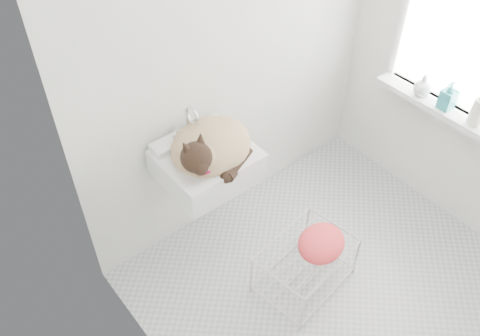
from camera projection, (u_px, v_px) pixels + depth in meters
floor at (334, 286)px, 3.26m from camera, size 2.20×2.00×0.02m
back_wall at (235, 48)px, 2.97m from camera, size 2.20×0.02×2.50m
left_wall at (169, 254)px, 1.90m from camera, size 0.02×2.00×2.50m
window_glass at (470, 28)px, 2.94m from camera, size 0.01×0.80×1.00m
window_frame at (468, 29)px, 2.93m from camera, size 0.04×0.90×1.10m
windowsill at (438, 106)px, 3.26m from camera, size 0.16×0.88×0.04m
sink at (207, 153)px, 2.91m from camera, size 0.53×0.46×0.21m
faucet at (187, 118)px, 2.92m from camera, size 0.19×0.14×0.19m
cat at (210, 148)px, 2.88m from camera, size 0.54×0.46×0.32m
wire_rack at (305, 267)px, 3.19m from camera, size 0.61×0.47×0.33m
towel at (321, 247)px, 3.03m from camera, size 0.37×0.31×0.13m
bottle_a at (473, 124)px, 3.10m from camera, size 0.09×0.09×0.21m
bottle_b at (444, 108)px, 3.22m from camera, size 0.09×0.09×0.19m
bottle_c at (420, 94)px, 3.32m from camera, size 0.12×0.12×0.14m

